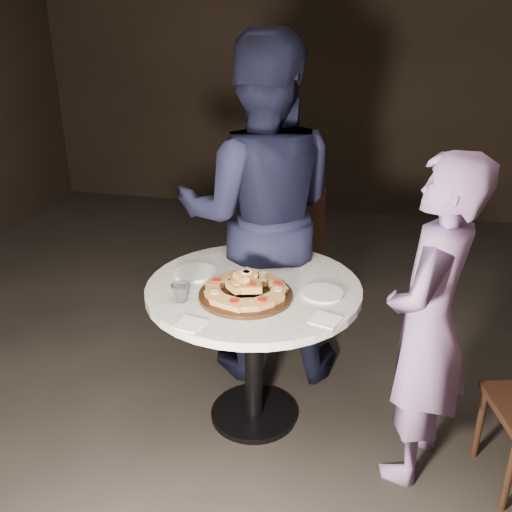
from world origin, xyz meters
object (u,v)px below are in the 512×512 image
Objects in this scene: diner_teal at (428,325)px; serving_board at (246,295)px; diner_navy at (260,214)px; water_glass at (181,293)px; table at (254,312)px; chair_far at (283,244)px; focaccia_pile at (246,287)px.

serving_board is at bearing -74.67° from diner_teal.
serving_board is 0.23× the size of diner_navy.
diner_teal is at bearing 3.40° from water_glass.
table is at bearing -83.32° from diner_teal.
table is 0.82m from diner_teal.
water_glass is (-0.27, -0.10, 0.03)m from serving_board.
chair_far is 1.47m from diner_teal.
table is 13.26× the size of water_glass.
water_glass is (-0.28, -0.11, -0.01)m from focaccia_pile.
serving_board is 0.44× the size of chair_far.
diner_navy is at bearing 63.89° from chair_far.
table is at bearing 70.23° from chair_far.
diner_navy reaches higher than chair_far.
chair_far is 0.67m from diner_navy.
diner_teal reaches higher than focaccia_pile.
focaccia_pile is at bearing 85.91° from diner_navy.
serving_board is 1.12× the size of focaccia_pile.
water_glass is 0.06× the size of diner_teal.
water_glass is at bearing -158.43° from focaccia_pile.
water_glass is at bearing -159.01° from serving_board.
serving_board is (-0.01, -0.12, 0.15)m from table.
focaccia_pile is 0.26× the size of diner_teal.
water_glass is at bearing -68.34° from diner_teal.
table is 1.04m from chair_far.
water_glass is 0.76m from diner_navy.
focaccia_pile is 4.41× the size of water_glass.
diner_navy reaches higher than diner_teal.
diner_teal is (0.84, -1.20, 0.19)m from chair_far.
serving_board is 1.18m from chair_far.
serving_board is at bearing -111.60° from focaccia_pile.
diner_navy reaches higher than water_glass.
diner_navy reaches higher than focaccia_pile.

